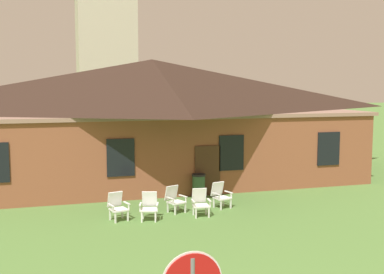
{
  "coord_description": "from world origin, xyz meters",
  "views": [
    {
      "loc": [
        -4.9,
        -5.79,
        4.62
      ],
      "look_at": [
        -0.82,
        8.08,
        3.04
      ],
      "focal_mm": 44.78,
      "sensor_mm": 36.0,
      "label": 1
    }
  ],
  "objects_px": {
    "lawn_chair_by_porch": "(117,206)",
    "lawn_chair_near_door": "(149,205)",
    "lawn_chair_middle": "(200,202)",
    "lawn_chair_right_end": "(220,194)",
    "trash_bin": "(199,186)",
    "lawn_chair_left_end": "(174,199)"
  },
  "relations": [
    {
      "from": "lawn_chair_left_end",
      "to": "lawn_chair_middle",
      "type": "relative_size",
      "value": 1.0
    },
    {
      "from": "lawn_chair_left_end",
      "to": "lawn_chair_right_end",
      "type": "relative_size",
      "value": 1.0
    },
    {
      "from": "lawn_chair_middle",
      "to": "trash_bin",
      "type": "bearing_deg",
      "value": 74.0
    },
    {
      "from": "lawn_chair_by_porch",
      "to": "trash_bin",
      "type": "distance_m",
      "value": 4.33
    },
    {
      "from": "lawn_chair_by_porch",
      "to": "lawn_chair_middle",
      "type": "bearing_deg",
      "value": -5.62
    },
    {
      "from": "lawn_chair_near_door",
      "to": "trash_bin",
      "type": "xyz_separation_m",
      "value": [
        2.59,
        2.62,
        -0.0
      ]
    },
    {
      "from": "lawn_chair_right_end",
      "to": "lawn_chair_near_door",
      "type": "bearing_deg",
      "value": -163.26
    },
    {
      "from": "lawn_chair_by_porch",
      "to": "lawn_chair_middle",
      "type": "distance_m",
      "value": 2.91
    },
    {
      "from": "lawn_chair_middle",
      "to": "lawn_chair_right_end",
      "type": "xyz_separation_m",
      "value": [
        1.07,
        0.88,
        0.0
      ]
    },
    {
      "from": "lawn_chair_near_door",
      "to": "lawn_chair_middle",
      "type": "xyz_separation_m",
      "value": [
        1.84,
        -0.0,
        0.0
      ]
    },
    {
      "from": "lawn_chair_middle",
      "to": "lawn_chair_left_end",
      "type": "bearing_deg",
      "value": 136.85
    },
    {
      "from": "lawn_chair_near_door",
      "to": "lawn_chair_middle",
      "type": "height_order",
      "value": "same"
    },
    {
      "from": "lawn_chair_by_porch",
      "to": "lawn_chair_near_door",
      "type": "height_order",
      "value": "same"
    },
    {
      "from": "lawn_chair_left_end",
      "to": "trash_bin",
      "type": "height_order",
      "value": "trash_bin"
    },
    {
      "from": "lawn_chair_left_end",
      "to": "lawn_chair_right_end",
      "type": "distance_m",
      "value": 1.84
    },
    {
      "from": "trash_bin",
      "to": "lawn_chair_by_porch",
      "type": "bearing_deg",
      "value": -147.3
    },
    {
      "from": "lawn_chair_by_porch",
      "to": "lawn_chair_left_end",
      "type": "bearing_deg",
      "value": 11.38
    },
    {
      "from": "lawn_chair_left_end",
      "to": "lawn_chair_right_end",
      "type": "xyz_separation_m",
      "value": [
        1.83,
        0.16,
        0.0
      ]
    },
    {
      "from": "lawn_chair_by_porch",
      "to": "trash_bin",
      "type": "height_order",
      "value": "trash_bin"
    },
    {
      "from": "lawn_chair_near_door",
      "to": "lawn_chair_middle",
      "type": "distance_m",
      "value": 1.84
    },
    {
      "from": "lawn_chair_near_door",
      "to": "lawn_chair_right_end",
      "type": "bearing_deg",
      "value": 16.74
    },
    {
      "from": "lawn_chair_by_porch",
      "to": "lawn_chair_left_end",
      "type": "distance_m",
      "value": 2.18
    }
  ]
}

